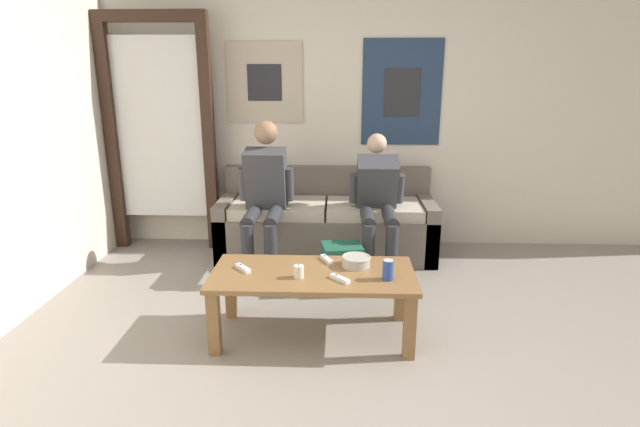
{
  "coord_description": "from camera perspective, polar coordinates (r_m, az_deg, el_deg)",
  "views": [
    {
      "loc": [
        -0.03,
        -2.31,
        1.65
      ],
      "look_at": [
        -0.16,
        1.13,
        0.66
      ],
      "focal_mm": 28.0,
      "sensor_mm": 36.0,
      "label": 1
    }
  ],
  "objects": [
    {
      "name": "ground_plane",
      "position": [
        2.84,
        2.47,
        -19.48
      ],
      "size": [
        18.0,
        18.0,
        0.0
      ],
      "primitive_type": "plane",
      "color": "gray"
    },
    {
      "name": "wall_back",
      "position": [
        4.77,
        2.57,
        11.56
      ],
      "size": [
        10.0,
        0.07,
        2.55
      ],
      "color": "silver",
      "rests_on": "ground_plane"
    },
    {
      "name": "door_frame",
      "position": [
        4.85,
        -17.91,
        9.96
      ],
      "size": [
        1.0,
        0.1,
        2.15
      ],
      "color": "#382319",
      "rests_on": "ground_plane"
    },
    {
      "name": "couch",
      "position": [
        4.6,
        0.73,
        -1.27
      ],
      "size": [
        1.94,
        0.73,
        0.77
      ],
      "color": "#70665B",
      "rests_on": "ground_plane"
    },
    {
      "name": "coffee_table",
      "position": [
        3.16,
        -0.8,
        -7.94
      ],
      "size": [
        1.27,
        0.59,
        0.44
      ],
      "color": "olive",
      "rests_on": "ground_plane"
    },
    {
      "name": "person_seated_adult",
      "position": [
        4.16,
        -6.36,
        2.43
      ],
      "size": [
        0.47,
        0.85,
        1.25
      ],
      "color": "#2D2D33",
      "rests_on": "ground_plane"
    },
    {
      "name": "person_seated_teen",
      "position": [
        4.18,
        6.61,
        1.67
      ],
      "size": [
        0.47,
        0.93,
        1.13
      ],
      "color": "#2D2D33",
      "rests_on": "ground_plane"
    },
    {
      "name": "backpack",
      "position": [
        3.87,
        2.56,
        -6.34
      ],
      "size": [
        0.34,
        0.32,
        0.37
      ],
      "color": "#1E5642",
      "rests_on": "ground_plane"
    },
    {
      "name": "ceramic_bowl",
      "position": [
        3.21,
        4.15,
        -5.38
      ],
      "size": [
        0.19,
        0.19,
        0.07
      ],
      "color": "#B7B2A8",
      "rests_on": "coffee_table"
    },
    {
      "name": "pillar_candle",
      "position": [
        3.04,
        -2.45,
        -6.65
      ],
      "size": [
        0.06,
        0.06,
        0.09
      ],
      "color": "silver",
      "rests_on": "coffee_table"
    },
    {
      "name": "drink_can_blue",
      "position": [
        3.03,
        7.77,
        -6.4
      ],
      "size": [
        0.07,
        0.07,
        0.12
      ],
      "color": "#28479E",
      "rests_on": "coffee_table"
    },
    {
      "name": "game_controller_near_left",
      "position": [
        3.19,
        -8.78,
        -6.19
      ],
      "size": [
        0.12,
        0.13,
        0.03
      ],
      "color": "white",
      "rests_on": "coffee_table"
    },
    {
      "name": "game_controller_near_right",
      "position": [
        3.01,
        2.29,
        -7.44
      ],
      "size": [
        0.12,
        0.13,
        0.03
      ],
      "color": "white",
      "rests_on": "coffee_table"
    },
    {
      "name": "game_controller_far_center",
      "position": [
        3.3,
        0.79,
        -5.26
      ],
      "size": [
        0.09,
        0.14,
        0.03
      ],
      "color": "white",
      "rests_on": "coffee_table"
    }
  ]
}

